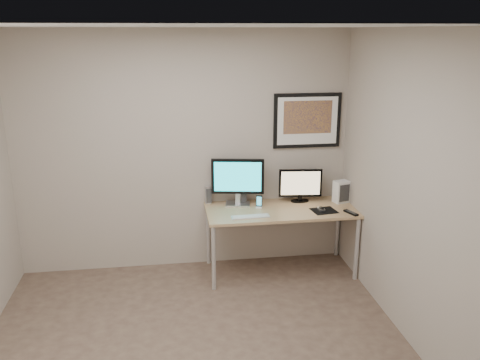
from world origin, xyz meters
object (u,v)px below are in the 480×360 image
at_px(framed_art, 307,121).
at_px(monitor_large, 238,180).
at_px(speaker_right, 242,194).
at_px(desk, 281,215).
at_px(keyboard, 251,217).
at_px(phone_dock, 259,202).
at_px(fan_unit, 341,192).
at_px(monitor_tv, 300,184).
at_px(speaker_left, 208,195).

xyz_separation_m(framed_art, monitor_large, (-0.79, -0.13, -0.60)).
relative_size(monitor_large, speaker_right, 2.91).
distance_m(desk, keyboard, 0.42).
relative_size(desk, speaker_right, 8.23).
bearing_deg(framed_art, speaker_right, -174.74).
distance_m(framed_art, monitor_large, 1.00).
bearing_deg(monitor_large, framed_art, 19.63).
relative_size(monitor_large, phone_dock, 3.98).
bearing_deg(framed_art, fan_unit, -30.08).
xyz_separation_m(monitor_tv, keyboard, (-0.63, -0.40, -0.19)).
height_order(framed_art, phone_dock, framed_art).
relative_size(desk, speaker_left, 8.24).
relative_size(framed_art, keyboard, 1.90).
xyz_separation_m(speaker_right, phone_dock, (0.15, -0.20, -0.03)).
relative_size(monitor_large, speaker_left, 2.92).
relative_size(monitor_tv, fan_unit, 1.95).
xyz_separation_m(phone_dock, keyboard, (-0.14, -0.27, -0.06)).
bearing_deg(framed_art, phone_dock, -155.34).
bearing_deg(speaker_right, monitor_tv, -21.05).
bearing_deg(monitor_tv, speaker_right, -179.44).
bearing_deg(monitor_large, monitor_tv, 10.59).
xyz_separation_m(monitor_large, fan_unit, (1.15, -0.08, -0.17)).
distance_m(framed_art, monitor_tv, 0.71).
height_order(monitor_large, phone_dock, monitor_large).
height_order(speaker_left, phone_dock, speaker_left).
bearing_deg(monitor_tv, desk, -136.18).
distance_m(framed_art, phone_dock, 1.04).
xyz_separation_m(desk, keyboard, (-0.36, -0.20, 0.07)).
distance_m(framed_art, keyboard, 1.25).
distance_m(monitor_large, speaker_left, 0.38).
distance_m(speaker_left, phone_dock, 0.58).
relative_size(phone_dock, keyboard, 0.36).
distance_m(phone_dock, fan_unit, 0.94).
distance_m(framed_art, speaker_left, 1.36).
relative_size(speaker_left, phone_dock, 1.36).
bearing_deg(phone_dock, desk, 5.24).
relative_size(keyboard, fan_unit, 1.62).
xyz_separation_m(framed_art, monitor_tv, (-0.09, -0.13, -0.69)).
xyz_separation_m(monitor_tv, speaker_right, (-0.64, 0.06, -0.10)).
relative_size(monitor_tv, keyboard, 1.21).
distance_m(framed_art, speaker_right, 1.08).
bearing_deg(speaker_left, phone_dock, -27.07).
height_order(desk, monitor_tv, monitor_tv).
relative_size(speaker_right, keyboard, 0.49).
relative_size(monitor_tv, speaker_left, 2.46).
bearing_deg(monitor_tv, phone_dock, -158.41).
height_order(monitor_large, keyboard, monitor_large).
relative_size(desk, framed_art, 2.13).
bearing_deg(speaker_left, monitor_large, -21.31).
bearing_deg(phone_dock, monitor_tv, 37.78).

